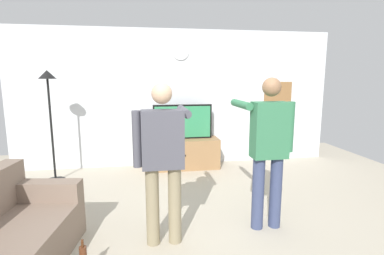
{
  "coord_description": "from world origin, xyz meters",
  "views": [
    {
      "loc": [
        -0.67,
        -2.96,
        1.78
      ],
      "look_at": [
        0.02,
        1.2,
        1.05
      ],
      "focal_mm": 27.5,
      "sensor_mm": 36.0,
      "label": 1
    }
  ],
  "objects_px": {
    "wall_clock": "(181,52)",
    "floor_lamp": "(49,103)",
    "tv_stand": "(183,153)",
    "person_standing_nearer_couch": "(268,145)",
    "framed_picture": "(278,93)",
    "person_standing_nearer_lamp": "(163,155)",
    "television": "(183,122)"
  },
  "relations": [
    {
      "from": "person_standing_nearer_couch",
      "to": "tv_stand",
      "type": "bearing_deg",
      "value": 105.09
    },
    {
      "from": "tv_stand",
      "to": "floor_lamp",
      "type": "height_order",
      "value": "floor_lamp"
    },
    {
      "from": "wall_clock",
      "to": "person_standing_nearer_lamp",
      "type": "bearing_deg",
      "value": -100.98
    },
    {
      "from": "person_standing_nearer_lamp",
      "to": "wall_clock",
      "type": "bearing_deg",
      "value": 79.02
    },
    {
      "from": "framed_picture",
      "to": "floor_lamp",
      "type": "relative_size",
      "value": 0.32
    },
    {
      "from": "framed_picture",
      "to": "person_standing_nearer_lamp",
      "type": "height_order",
      "value": "person_standing_nearer_lamp"
    },
    {
      "from": "floor_lamp",
      "to": "person_standing_nearer_lamp",
      "type": "xyz_separation_m",
      "value": [
        1.72,
        -2.2,
        -0.37
      ]
    },
    {
      "from": "floor_lamp",
      "to": "person_standing_nearer_couch",
      "type": "height_order",
      "value": "floor_lamp"
    },
    {
      "from": "tv_stand",
      "to": "wall_clock",
      "type": "height_order",
      "value": "wall_clock"
    },
    {
      "from": "television",
      "to": "person_standing_nearer_couch",
      "type": "distance_m",
      "value": 2.59
    },
    {
      "from": "tv_stand",
      "to": "framed_picture",
      "type": "xyz_separation_m",
      "value": [
        2.06,
        0.3,
        1.15
      ]
    },
    {
      "from": "person_standing_nearer_couch",
      "to": "floor_lamp",
      "type": "bearing_deg",
      "value": 144.94
    },
    {
      "from": "wall_clock",
      "to": "floor_lamp",
      "type": "height_order",
      "value": "wall_clock"
    },
    {
      "from": "television",
      "to": "person_standing_nearer_couch",
      "type": "bearing_deg",
      "value": -75.18
    },
    {
      "from": "wall_clock",
      "to": "person_standing_nearer_couch",
      "type": "relative_size",
      "value": 0.18
    },
    {
      "from": "television",
      "to": "framed_picture",
      "type": "xyz_separation_m",
      "value": [
        2.06,
        0.25,
        0.52
      ]
    },
    {
      "from": "tv_stand",
      "to": "wall_clock",
      "type": "distance_m",
      "value": 1.99
    },
    {
      "from": "floor_lamp",
      "to": "person_standing_nearer_lamp",
      "type": "relative_size",
      "value": 1.1
    },
    {
      "from": "floor_lamp",
      "to": "person_standing_nearer_couch",
      "type": "relative_size",
      "value": 1.06
    },
    {
      "from": "tv_stand",
      "to": "television",
      "type": "distance_m",
      "value": 0.63
    },
    {
      "from": "television",
      "to": "floor_lamp",
      "type": "relative_size",
      "value": 0.61
    },
    {
      "from": "framed_picture",
      "to": "person_standing_nearer_couch",
      "type": "relative_size",
      "value": 0.34
    },
    {
      "from": "television",
      "to": "person_standing_nearer_lamp",
      "type": "xyz_separation_m",
      "value": [
        -0.56,
        -2.64,
        0.06
      ]
    },
    {
      "from": "tv_stand",
      "to": "framed_picture",
      "type": "distance_m",
      "value": 2.38
    },
    {
      "from": "television",
      "to": "person_standing_nearer_lamp",
      "type": "relative_size",
      "value": 0.66
    },
    {
      "from": "person_standing_nearer_lamp",
      "to": "person_standing_nearer_couch",
      "type": "distance_m",
      "value": 1.23
    },
    {
      "from": "framed_picture",
      "to": "tv_stand",
      "type": "bearing_deg",
      "value": -171.86
    },
    {
      "from": "television",
      "to": "person_standing_nearer_couch",
      "type": "relative_size",
      "value": 0.64
    },
    {
      "from": "tv_stand",
      "to": "floor_lamp",
      "type": "relative_size",
      "value": 0.74
    },
    {
      "from": "tv_stand",
      "to": "person_standing_nearer_couch",
      "type": "distance_m",
      "value": 2.64
    },
    {
      "from": "tv_stand",
      "to": "wall_clock",
      "type": "xyz_separation_m",
      "value": [
        0.0,
        0.29,
        1.97
      ]
    },
    {
      "from": "tv_stand",
      "to": "person_standing_nearer_lamp",
      "type": "height_order",
      "value": "person_standing_nearer_lamp"
    }
  ]
}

